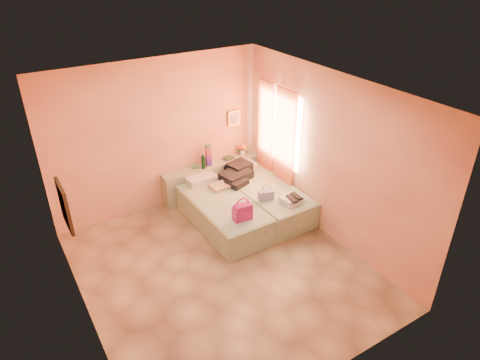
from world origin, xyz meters
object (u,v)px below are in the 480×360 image
object	(u,v)px
blue_handbag	(266,195)
towel_stack	(292,199)
headboard_ledge	(212,179)
water_bottle	(203,162)
magenta_handbag	(242,212)
flower_vase	(243,149)
bed_right	(264,198)
green_book	(228,158)
bed_left	(222,212)

from	to	relation	value
blue_handbag	towel_stack	xyz separation A→B (m)	(0.34, -0.31, -0.03)
headboard_ledge	water_bottle	distance (m)	0.51
water_bottle	magenta_handbag	distance (m)	1.67
flower_vase	bed_right	bearing A→B (deg)	-100.72
green_book	magenta_handbag	size ratio (longest dim) A/B	0.66
bed_right	water_bottle	xyz separation A→B (m)	(-0.74, 0.98, 0.53)
bed_left	flower_vase	bearing A→B (deg)	43.88
magenta_handbag	blue_handbag	size ratio (longest dim) A/B	1.15
water_bottle	towel_stack	xyz separation A→B (m)	(0.85, -1.66, -0.23)
water_bottle	flower_vase	world-z (taller)	flower_vase
green_book	blue_handbag	distance (m)	1.47
water_bottle	headboard_ledge	bearing A→B (deg)	17.37
water_bottle	blue_handbag	xyz separation A→B (m)	(0.51, -1.35, -0.20)
bed_left	water_bottle	xyz separation A→B (m)	(0.16, 0.98, 0.53)
water_bottle	flower_vase	size ratio (longest dim) A/B	0.98
headboard_ledge	blue_handbag	distance (m)	1.48
headboard_ledge	magenta_handbag	bearing A→B (deg)	-102.41
headboard_ledge	bed_left	bearing A→B (deg)	-109.65
magenta_handbag	towel_stack	distance (m)	1.02
water_bottle	bed_right	bearing A→B (deg)	-52.87
headboard_ledge	blue_handbag	size ratio (longest dim) A/B	7.77
bed_right	flower_vase	world-z (taller)	flower_vase
water_bottle	magenta_handbag	world-z (taller)	water_bottle
headboard_ledge	bed_left	xyz separation A→B (m)	(-0.38, -1.05, -0.08)
green_book	towel_stack	world-z (taller)	green_book
green_book	towel_stack	xyz separation A→B (m)	(0.24, -1.77, -0.12)
headboard_ledge	water_bottle	bearing A→B (deg)	-162.63
bed_left	magenta_handbag	distance (m)	0.78
green_book	flower_vase	distance (m)	0.36
water_bottle	blue_handbag	distance (m)	1.46
blue_handbag	flower_vase	bearing A→B (deg)	88.45
bed_right	headboard_ledge	bearing A→B (deg)	115.85
headboard_ledge	flower_vase	distance (m)	0.87
bed_right	blue_handbag	xyz separation A→B (m)	(-0.23, -0.37, 0.33)
towel_stack	blue_handbag	bearing A→B (deg)	137.85
water_bottle	blue_handbag	bearing A→B (deg)	-69.28
bed_left	water_bottle	distance (m)	1.13
bed_right	flower_vase	xyz separation A→B (m)	(0.21, 1.09, 0.54)
water_bottle	green_book	world-z (taller)	water_bottle
magenta_handbag	blue_handbag	bearing A→B (deg)	28.12
bed_left	bed_right	world-z (taller)	same
bed_left	bed_right	bearing A→B (deg)	-0.72
headboard_ledge	flower_vase	xyz separation A→B (m)	(0.73, 0.04, 0.46)
bed_right	blue_handbag	distance (m)	0.55
water_bottle	blue_handbag	size ratio (longest dim) A/B	1.02
bed_left	blue_handbag	xyz separation A→B (m)	(0.67, -0.37, 0.33)
headboard_ledge	flower_vase	size ratio (longest dim) A/B	7.48
bed_right	green_book	distance (m)	1.17
blue_handbag	towel_stack	size ratio (longest dim) A/B	0.75
green_book	towel_stack	distance (m)	1.79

